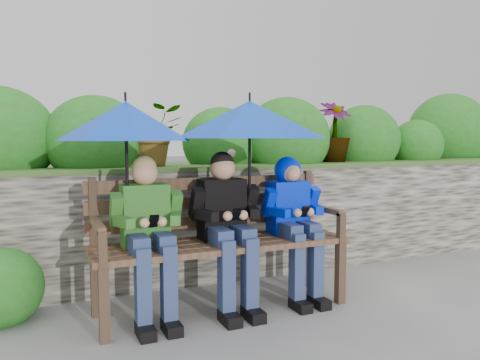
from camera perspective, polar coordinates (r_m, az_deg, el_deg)
name	(u,v)px	position (r m, az deg, el deg)	size (l,w,h in m)	color
ground	(245,303)	(3.73, 0.63, -14.81)	(60.00, 60.00, 0.00)	slate
garden_backdrop	(187,197)	(5.05, -6.50, -2.05)	(8.09, 2.88, 1.90)	#332E2A
park_bench	(218,232)	(3.54, -2.69, -6.39)	(1.89, 0.55, 1.00)	#453123
boy_left	(148,228)	(3.28, -11.12, -5.79)	(0.49, 0.56, 1.15)	#1D631A
boy_middle	(227,221)	(3.45, -1.62, -5.02)	(0.50, 0.58, 1.17)	black
boy_right	(293,213)	(3.71, 6.51, -4.02)	(0.46, 0.56, 1.13)	#000FC8
umbrella_left	(126,121)	(3.27, -13.74, 6.99)	(0.90, 0.90, 0.85)	#043ACF
umbrella_right	(250,120)	(3.50, 1.18, 7.37)	(1.15, 1.15, 0.86)	#043ACF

